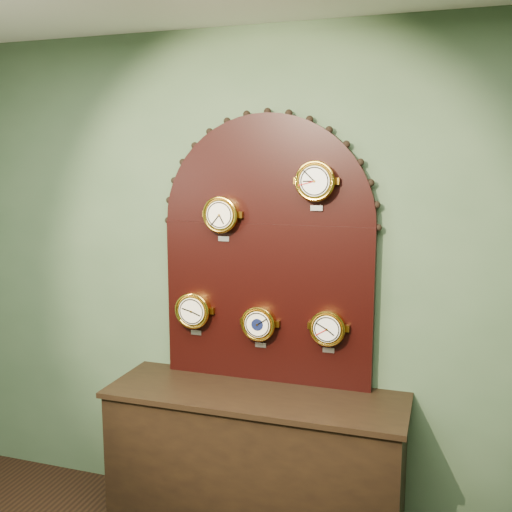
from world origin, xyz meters
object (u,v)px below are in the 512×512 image
(barometer, at_px, (259,323))
(roman_clock, at_px, (221,214))
(shop_counter, at_px, (255,466))
(arabic_clock, at_px, (316,181))
(tide_clock, at_px, (328,328))
(display_board, at_px, (267,242))
(hygrometer, at_px, (194,310))

(barometer, bearing_deg, roman_clock, -179.99)
(shop_counter, xyz_separation_m, arabic_clock, (0.28, 0.15, 1.57))
(tide_clock, bearing_deg, shop_counter, -157.04)
(arabic_clock, distance_m, barometer, 0.85)
(display_board, xyz_separation_m, tide_clock, (0.36, -0.07, -0.44))
(roman_clock, bearing_deg, tide_clock, 0.02)
(barometer, bearing_deg, shop_counter, -80.50)
(hygrometer, bearing_deg, arabic_clock, -0.00)
(arabic_clock, relative_size, barometer, 1.06)
(barometer, distance_m, tide_clock, 0.39)
(arabic_clock, distance_m, hygrometer, 1.03)
(display_board, distance_m, tide_clock, 0.58)
(shop_counter, distance_m, barometer, 0.79)
(display_board, height_order, hygrometer, display_board)
(roman_clock, distance_m, tide_clock, 0.85)
(arabic_clock, xyz_separation_m, tide_clock, (0.08, 0.00, -0.78))
(shop_counter, bearing_deg, barometer, 99.50)
(hygrometer, xyz_separation_m, tide_clock, (0.79, 0.00, -0.03))
(shop_counter, relative_size, roman_clock, 6.22)
(arabic_clock, relative_size, hygrometer, 1.00)
(roman_clock, bearing_deg, hygrometer, -179.95)
(display_board, relative_size, barometer, 6.13)
(tide_clock, bearing_deg, hygrometer, -179.97)
(display_board, relative_size, arabic_clock, 5.78)
(display_board, xyz_separation_m, roman_clock, (-0.25, -0.07, 0.15))
(shop_counter, distance_m, tide_clock, 0.88)
(roman_clock, bearing_deg, shop_counter, -32.14)
(display_board, bearing_deg, barometer, -111.31)
(display_board, xyz_separation_m, hygrometer, (-0.42, -0.07, -0.41))
(shop_counter, relative_size, display_board, 1.05)
(arabic_clock, bearing_deg, hygrometer, 180.00)
(arabic_clock, xyz_separation_m, barometer, (-0.31, 0.00, -0.79))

